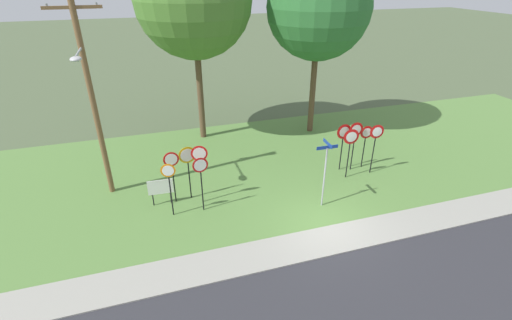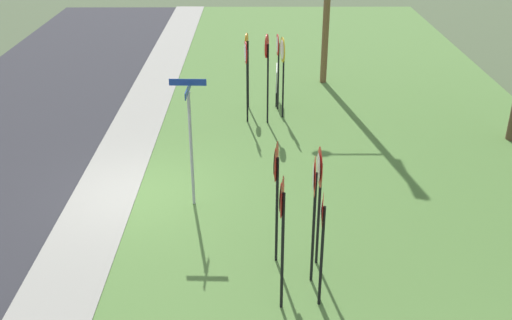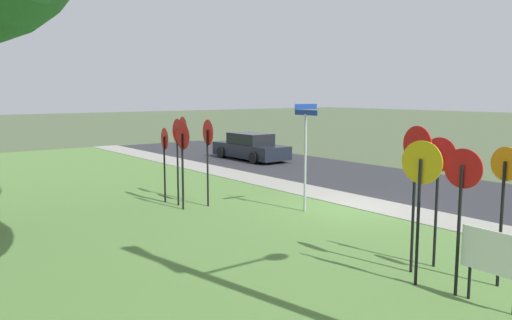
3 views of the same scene
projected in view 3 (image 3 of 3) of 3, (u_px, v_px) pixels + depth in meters
The scene contains 17 objects.
ground_plane at pixel (351, 209), 15.47m from camera, with size 160.00×160.00×0.00m, color #4C5B3D.
road_asphalt at pixel (443, 190), 18.35m from camera, with size 44.00×6.40×0.01m, color #2D2D33.
sidewalk_strip at pixel (369, 204), 15.95m from camera, with size 44.00×1.60×0.06m, color #99968C.
grass_median at pixel (174, 243), 11.86m from camera, with size 44.00×12.00×0.04m, color #567F3D.
stop_sign_near_left at pixel (416, 167), 9.65m from camera, with size 0.70×0.14×2.82m.
stop_sign_near_right at pixel (504, 188), 8.97m from camera, with size 0.60×0.13×2.50m.
stop_sign_far_left at pixel (462, 191), 8.54m from camera, with size 0.67×0.11×2.52m.
stop_sign_far_center at pixel (421, 180), 9.01m from camera, with size 0.77×0.13×2.61m.
stop_sign_far_right at pixel (439, 174), 9.99m from camera, with size 0.66×0.12×2.58m.
yield_sign_near_left at pixel (178, 141), 15.53m from camera, with size 0.75×0.11×2.66m.
yield_sign_near_right at pixel (183, 145), 15.00m from camera, with size 0.78×0.10×2.57m.
yield_sign_far_left at pixel (183, 138), 16.52m from camera, with size 0.72×0.13×2.68m.
yield_sign_far_right at pixel (208, 141), 15.41m from camera, with size 0.77×0.14×2.64m.
yield_sign_center at pixel (165, 147), 16.07m from camera, with size 0.68×0.13×2.35m.
street_name_post at pixel (305, 148), 14.74m from camera, with size 0.96×0.82×3.12m.
notice_board at pixel (493, 257), 8.20m from camera, with size 1.10×0.08×1.25m.
parked_sedan_distant at pixel (250, 147), 26.77m from camera, with size 4.71×1.93×1.39m.
Camera 3 is at (-10.30, 11.47, 3.47)m, focal length 36.02 mm.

